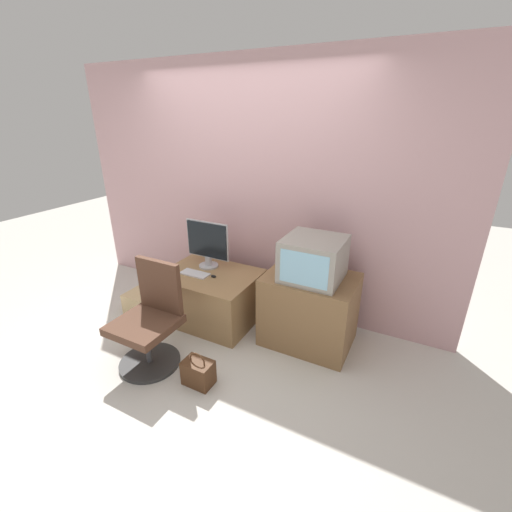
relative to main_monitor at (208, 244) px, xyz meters
name	(u,v)px	position (x,y,z in m)	size (l,w,h in m)	color
ground_plane	(179,363)	(0.28, -0.92, -0.79)	(12.00, 12.00, 0.00)	beige
wall_back	(249,191)	(0.28, 0.41, 0.51)	(4.40, 0.05, 2.60)	#CC9EA3
desk	(211,296)	(0.11, -0.15, -0.52)	(0.98, 0.75, 0.52)	#937047
side_stand	(309,310)	(1.18, -0.06, -0.44)	(0.83, 0.61, 0.69)	olive
main_monitor	(208,244)	(0.00, 0.00, 0.00)	(0.51, 0.21, 0.51)	#B2B2B7
keyboard	(195,274)	(-0.02, -0.23, -0.25)	(0.31, 0.14, 0.01)	silver
mouse	(213,276)	(0.20, -0.20, -0.25)	(0.06, 0.04, 0.03)	black
crt_tv	(313,259)	(1.19, -0.08, 0.10)	(0.51, 0.51, 0.38)	gray
office_chair	(150,323)	(0.05, -0.97, -0.39)	(0.53, 0.53, 0.92)	#333333
cardboard_box_lower	(142,302)	(-0.64, -0.42, -0.67)	(0.32, 0.28, 0.23)	#D1B27F
handbag	(198,372)	(0.58, -1.03, -0.67)	(0.24, 0.17, 0.30)	#4C2D19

